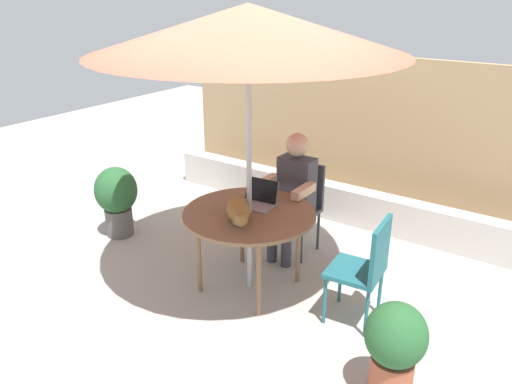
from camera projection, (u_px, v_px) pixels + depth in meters
The scene contains 12 objects.
ground_plane at pixel (250, 286), 4.55m from camera, with size 14.00×14.00×0.00m, color #ADA399.
fence_back at pixel (365, 131), 6.03m from camera, with size 4.98×0.08×1.78m, color tan.
planter_wall_low at pixel (337, 202), 5.79m from camera, with size 4.48×0.20×0.41m, color beige.
patio_table at pixel (249, 218), 4.29m from camera, with size 1.13×1.13×0.73m.
patio_umbrella at pixel (248, 29), 3.71m from camera, with size 2.41×2.41×2.39m.
chair_occupied at pixel (300, 200), 5.01m from camera, with size 0.40×0.40×0.89m.
chair_empty at pixel (366, 264), 3.88m from camera, with size 0.43×0.43×0.89m.
person_seated at pixel (293, 189), 4.83m from camera, with size 0.48×0.48×1.23m.
laptop at pixel (259, 198), 4.40m from camera, with size 0.32×0.28×0.21m.
cat at pixel (239, 212), 4.08m from camera, with size 0.45×0.53×0.17m.
potted_plant_near_fence at pixel (117, 197), 5.33m from camera, with size 0.44×0.44×0.76m.
potted_plant_by_chair at pixel (395, 346), 3.19m from camera, with size 0.40×0.40×0.70m.
Camera 1 is at (2.26, -3.16, 2.51)m, focal length 35.58 mm.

